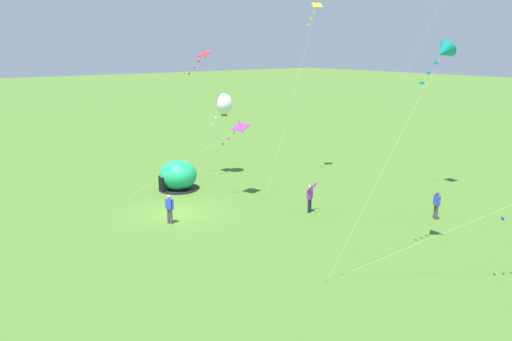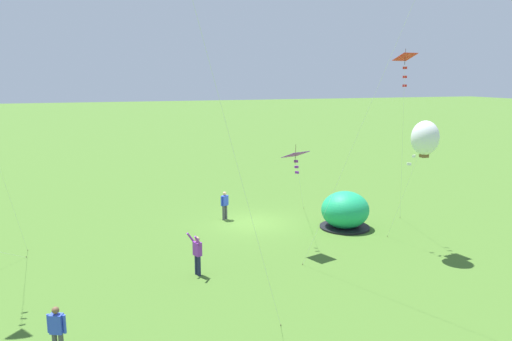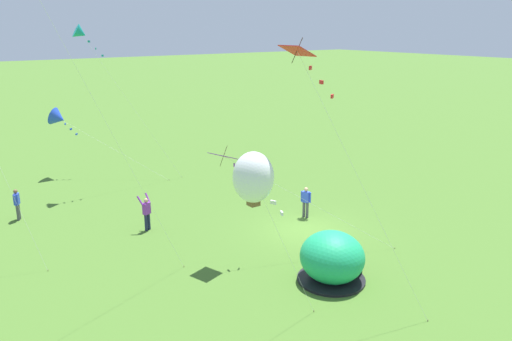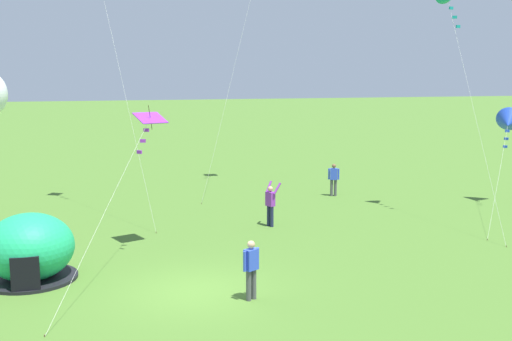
{
  "view_description": "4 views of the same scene",
  "coord_description": "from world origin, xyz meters",
  "px_view_note": "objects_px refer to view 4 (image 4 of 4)",
  "views": [
    {
      "loc": [
        26.01,
        -13.47,
        9.94
      ],
      "look_at": [
        0.78,
        5.47,
        2.04
      ],
      "focal_mm": 35.0,
      "sensor_mm": 36.0,
      "label": 1
    },
    {
      "loc": [
        8.93,
        26.64,
        8.42
      ],
      "look_at": [
        0.58,
        2.32,
        3.57
      ],
      "focal_mm": 35.0,
      "sensor_mm": 36.0,
      "label": 2
    },
    {
      "loc": [
        -17.9,
        15.88,
        10.07
      ],
      "look_at": [
        0.07,
        3.09,
        3.69
      ],
      "focal_mm": 35.0,
      "sensor_mm": 36.0,
      "label": 3
    },
    {
      "loc": [
        -3.6,
        -16.54,
        6.23
      ],
      "look_at": [
        2.29,
        1.23,
        3.31
      ],
      "focal_mm": 42.0,
      "sensor_mm": 36.0,
      "label": 4
    }
  ],
  "objects_px": {
    "popup_tent": "(30,249)",
    "kite_purple": "(148,123)",
    "person_near_tent": "(251,267)",
    "person_center_field": "(270,203)",
    "person_strolling": "(334,178)",
    "kite_blue": "(508,122)"
  },
  "relations": [
    {
      "from": "popup_tent",
      "to": "kite_purple",
      "type": "distance_m",
      "value": 5.94
    },
    {
      "from": "kite_purple",
      "to": "person_near_tent",
      "type": "bearing_deg",
      "value": -72.75
    },
    {
      "from": "person_center_field",
      "to": "kite_purple",
      "type": "distance_m",
      "value": 6.6
    },
    {
      "from": "person_near_tent",
      "to": "kite_purple",
      "type": "relative_size",
      "value": 0.22
    },
    {
      "from": "popup_tent",
      "to": "kite_purple",
      "type": "xyz_separation_m",
      "value": [
        4.09,
        2.33,
        3.62
      ]
    },
    {
      "from": "person_strolling",
      "to": "kite_blue",
      "type": "distance_m",
      "value": 9.01
    },
    {
      "from": "person_near_tent",
      "to": "person_center_field",
      "type": "xyz_separation_m",
      "value": [
        3.36,
        7.78,
        0.03
      ]
    },
    {
      "from": "person_strolling",
      "to": "person_center_field",
      "type": "height_order",
      "value": "person_center_field"
    },
    {
      "from": "popup_tent",
      "to": "person_strolling",
      "type": "distance_m",
      "value": 17.31
    },
    {
      "from": "popup_tent",
      "to": "person_center_field",
      "type": "height_order",
      "value": "popup_tent"
    },
    {
      "from": "person_strolling",
      "to": "kite_purple",
      "type": "bearing_deg",
      "value": -147.47
    },
    {
      "from": "person_near_tent",
      "to": "person_center_field",
      "type": "height_order",
      "value": "person_center_field"
    },
    {
      "from": "kite_purple",
      "to": "kite_blue",
      "type": "bearing_deg",
      "value": 7.66
    },
    {
      "from": "person_center_field",
      "to": "kite_blue",
      "type": "height_order",
      "value": "kite_blue"
    },
    {
      "from": "person_near_tent",
      "to": "kite_purple",
      "type": "bearing_deg",
      "value": 107.25
    },
    {
      "from": "person_near_tent",
      "to": "kite_blue",
      "type": "relative_size",
      "value": 0.27
    },
    {
      "from": "popup_tent",
      "to": "kite_purple",
      "type": "height_order",
      "value": "kite_purple"
    },
    {
      "from": "popup_tent",
      "to": "person_strolling",
      "type": "bearing_deg",
      "value": 31.76
    },
    {
      "from": "person_center_field",
      "to": "person_strolling",
      "type": "bearing_deg",
      "value": 43.49
    },
    {
      "from": "person_center_field",
      "to": "kite_purple",
      "type": "xyz_separation_m",
      "value": [
        -5.26,
        -1.68,
        3.62
      ]
    },
    {
      "from": "kite_purple",
      "to": "person_strolling",
      "type": "bearing_deg",
      "value": 32.53
    },
    {
      "from": "person_strolling",
      "to": "kite_purple",
      "type": "relative_size",
      "value": 0.22
    }
  ]
}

